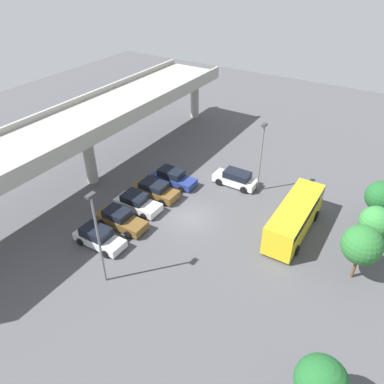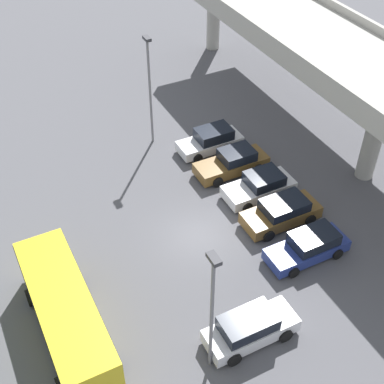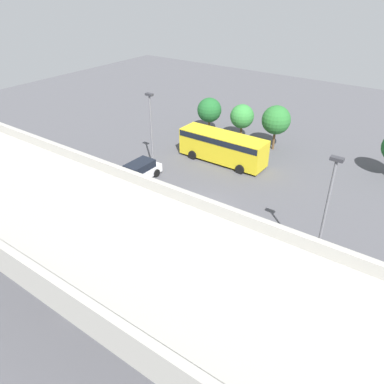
{
  "view_description": "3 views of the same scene",
  "coord_description": "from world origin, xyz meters",
  "px_view_note": "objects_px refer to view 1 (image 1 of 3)",
  "views": [
    {
      "loc": [
        -23.0,
        -14.41,
        21.14
      ],
      "look_at": [
        0.8,
        0.31,
        2.3
      ],
      "focal_mm": 35.0,
      "sensor_mm": 36.0,
      "label": 1
    },
    {
      "loc": [
        19.04,
        -10.12,
        22.08
      ],
      "look_at": [
        -1.86,
        0.49,
        1.67
      ],
      "focal_mm": 50.0,
      "sensor_mm": 36.0,
      "label": 2
    },
    {
      "loc": [
        -13.88,
        20.26,
        16.18
      ],
      "look_at": [
        -0.22,
        1.16,
        2.29
      ],
      "focal_mm": 35.0,
      "sensor_mm": 36.0,
      "label": 3
    }
  ],
  "objects_px": {
    "lamp_post_mid_lot": "(261,153)",
    "tree_front_far_right": "(381,196)",
    "parked_car_0": "(99,237)",
    "parked_car_1": "(120,219)",
    "parked_car_4": "(173,177)",
    "shuttle_bus": "(295,216)",
    "lamp_post_near_aisle": "(97,233)",
    "parked_car_3": "(155,190)",
    "parked_car_5": "(236,179)",
    "tree_front_right": "(376,222)",
    "tree_front_left": "(321,382)",
    "tree_front_centre": "(362,245)",
    "parked_car_2": "(137,203)"
  },
  "relations": [
    {
      "from": "parked_car_0",
      "to": "tree_front_far_right",
      "type": "bearing_deg",
      "value": 39.3
    },
    {
      "from": "tree_front_left",
      "to": "lamp_post_mid_lot",
      "type": "bearing_deg",
      "value": 31.16
    },
    {
      "from": "parked_car_0",
      "to": "parked_car_1",
      "type": "height_order",
      "value": "parked_car_1"
    },
    {
      "from": "parked_car_5",
      "to": "parked_car_1",
      "type": "bearing_deg",
      "value": 63.43
    },
    {
      "from": "shuttle_bus",
      "to": "parked_car_5",
      "type": "bearing_deg",
      "value": 61.68
    },
    {
      "from": "shuttle_bus",
      "to": "lamp_post_mid_lot",
      "type": "relative_size",
      "value": 1.2
    },
    {
      "from": "parked_car_0",
      "to": "parked_car_4",
      "type": "distance_m",
      "value": 11.11
    },
    {
      "from": "shuttle_bus",
      "to": "lamp_post_near_aisle",
      "type": "xyz_separation_m",
      "value": [
        -12.84,
        9.96,
        2.9
      ]
    },
    {
      "from": "parked_car_4",
      "to": "parked_car_5",
      "type": "height_order",
      "value": "parked_car_5"
    },
    {
      "from": "parked_car_4",
      "to": "tree_front_far_right",
      "type": "height_order",
      "value": "tree_front_far_right"
    },
    {
      "from": "parked_car_0",
      "to": "lamp_post_near_aisle",
      "type": "xyz_separation_m",
      "value": [
        -2.71,
        -3.19,
        3.83
      ]
    },
    {
      "from": "tree_front_right",
      "to": "parked_car_4",
      "type": "bearing_deg",
      "value": 90.9
    },
    {
      "from": "lamp_post_near_aisle",
      "to": "tree_front_right",
      "type": "bearing_deg",
      "value": -48.49
    },
    {
      "from": "parked_car_2",
      "to": "tree_front_left",
      "type": "bearing_deg",
      "value": -26.15
    },
    {
      "from": "parked_car_1",
      "to": "parked_car_3",
      "type": "bearing_deg",
      "value": 91.66
    },
    {
      "from": "parked_car_3",
      "to": "lamp_post_near_aisle",
      "type": "distance_m",
      "value": 12.06
    },
    {
      "from": "parked_car_0",
      "to": "tree_front_far_right",
      "type": "relative_size",
      "value": 1.12
    },
    {
      "from": "parked_car_4",
      "to": "shuttle_bus",
      "type": "distance_m",
      "value": 13.27
    },
    {
      "from": "tree_front_right",
      "to": "shuttle_bus",
      "type": "bearing_deg",
      "value": 102.07
    },
    {
      "from": "parked_car_5",
      "to": "tree_front_far_right",
      "type": "relative_size",
      "value": 1.13
    },
    {
      "from": "parked_car_3",
      "to": "tree_front_left",
      "type": "distance_m",
      "value": 23.0
    },
    {
      "from": "lamp_post_near_aisle",
      "to": "parked_car_0",
      "type": "bearing_deg",
      "value": 49.67
    },
    {
      "from": "parked_car_3",
      "to": "shuttle_bus",
      "type": "height_order",
      "value": "shuttle_bus"
    },
    {
      "from": "parked_car_0",
      "to": "parked_car_1",
      "type": "distance_m",
      "value": 2.8
    },
    {
      "from": "lamp_post_mid_lot",
      "to": "tree_front_far_right",
      "type": "distance_m",
      "value": 11.18
    },
    {
      "from": "parked_car_3",
      "to": "tree_front_right",
      "type": "height_order",
      "value": "tree_front_right"
    },
    {
      "from": "lamp_post_mid_lot",
      "to": "tree_front_right",
      "type": "height_order",
      "value": "lamp_post_mid_lot"
    },
    {
      "from": "parked_car_4",
      "to": "parked_car_5",
      "type": "xyz_separation_m",
      "value": [
        3.09,
        -5.66,
        0.06
      ]
    },
    {
      "from": "parked_car_3",
      "to": "tree_front_right",
      "type": "bearing_deg",
      "value": 9.4
    },
    {
      "from": "lamp_post_near_aisle",
      "to": "tree_front_left",
      "type": "distance_m",
      "value": 16.06
    },
    {
      "from": "parked_car_0",
      "to": "parked_car_5",
      "type": "relative_size",
      "value": 0.99
    },
    {
      "from": "parked_car_3",
      "to": "tree_front_far_right",
      "type": "bearing_deg",
      "value": 20.83
    },
    {
      "from": "tree_front_left",
      "to": "parked_car_1",
      "type": "bearing_deg",
      "value": 70.49
    },
    {
      "from": "parked_car_0",
      "to": "lamp_post_mid_lot",
      "type": "distance_m",
      "value": 16.91
    },
    {
      "from": "parked_car_4",
      "to": "tree_front_centre",
      "type": "height_order",
      "value": "tree_front_centre"
    },
    {
      "from": "parked_car_2",
      "to": "parked_car_1",
      "type": "bearing_deg",
      "value": -83.12
    },
    {
      "from": "parked_car_0",
      "to": "parked_car_3",
      "type": "distance_m",
      "value": 8.21
    },
    {
      "from": "parked_car_2",
      "to": "parked_car_4",
      "type": "xyz_separation_m",
      "value": [
        5.53,
        -0.37,
        0.01
      ]
    },
    {
      "from": "tree_front_left",
      "to": "tree_front_right",
      "type": "distance_m",
      "value": 15.43
    },
    {
      "from": "tree_front_far_right",
      "to": "shuttle_bus",
      "type": "bearing_deg",
      "value": 132.91
    },
    {
      "from": "tree_front_right",
      "to": "lamp_post_near_aisle",
      "type": "bearing_deg",
      "value": 131.51
    },
    {
      "from": "parked_car_4",
      "to": "tree_front_far_right",
      "type": "xyz_separation_m",
      "value": [
        4.39,
        -18.98,
        1.9
      ]
    },
    {
      "from": "parked_car_3",
      "to": "tree_front_right",
      "type": "relative_size",
      "value": 1.18
    },
    {
      "from": "parked_car_2",
      "to": "shuttle_bus",
      "type": "distance_m",
      "value": 14.35
    },
    {
      "from": "lamp_post_near_aisle",
      "to": "tree_front_far_right",
      "type": "xyz_separation_m",
      "value": [
        18.21,
        -15.74,
        -1.95
      ]
    },
    {
      "from": "parked_car_2",
      "to": "lamp_post_mid_lot",
      "type": "relative_size",
      "value": 0.62
    },
    {
      "from": "parked_car_1",
      "to": "parked_car_4",
      "type": "xyz_separation_m",
      "value": [
        8.31,
        -0.04,
        -0.01
      ]
    },
    {
      "from": "shuttle_bus",
      "to": "lamp_post_near_aisle",
      "type": "relative_size",
      "value": 1.11
    },
    {
      "from": "parked_car_0",
      "to": "tree_front_far_right",
      "type": "distance_m",
      "value": 24.54
    },
    {
      "from": "tree_front_centre",
      "to": "parked_car_1",
      "type": "bearing_deg",
      "value": 103.49
    }
  ]
}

